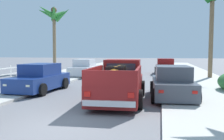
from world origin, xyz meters
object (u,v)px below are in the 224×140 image
pickup_truck (119,82)px  palm_tree_right_fore (54,18)px  car_left_far (172,83)px  car_left_near (84,68)px  car_right_mid (165,67)px  car_right_near (40,78)px

pickup_truck → palm_tree_right_fore: (-9.74, 14.46, 5.06)m
pickup_truck → car_left_far: bearing=22.6°
pickup_truck → palm_tree_right_fore: size_ratio=0.74×
pickup_truck → car_left_near: bearing=115.7°
car_left_far → palm_tree_right_fore: 18.84m
car_right_mid → car_left_far: 12.72m
pickup_truck → car_left_near: (-4.87, 10.10, -0.10)m
car_right_near → palm_tree_right_fore: size_ratio=0.61×
pickup_truck → car_right_mid: (2.28, 13.71, -0.10)m
car_left_near → car_right_near: size_ratio=0.99×
car_right_mid → pickup_truck: bearing=-99.4°
palm_tree_right_fore → pickup_truck: bearing=-56.1°
car_right_mid → car_left_far: same height
car_right_mid → car_left_near: bearing=-153.2°
palm_tree_right_fore → car_right_near: bearing=-68.7°
car_left_near → palm_tree_right_fore: size_ratio=0.60×
pickup_truck → car_left_far: (2.38, 0.99, -0.10)m
car_left_near → car_right_mid: 8.00m
car_right_near → car_right_mid: same height
pickup_truck → palm_tree_right_fore: bearing=123.9°
car_right_mid → palm_tree_right_fore: size_ratio=0.60×
car_left_near → car_right_near: 8.43m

